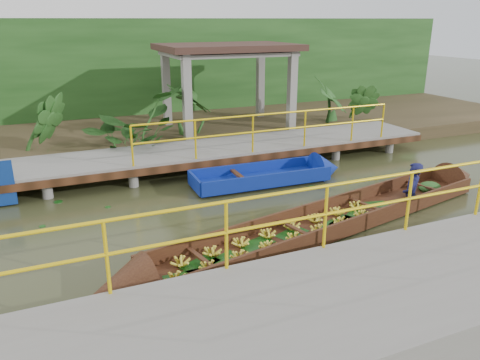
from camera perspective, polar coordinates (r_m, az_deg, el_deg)
name	(u,v)px	position (r m, az deg, el deg)	size (l,w,h in m)	color
ground	(208,220)	(9.78, -3.91, -4.92)	(80.00, 80.00, 0.00)	#303319
land_strip	(135,133)	(16.64, -12.71, 5.57)	(30.00, 8.00, 0.45)	#2F2817
far_dock	(165,156)	(12.72, -9.10, 2.88)	(16.00, 2.06, 1.66)	slate
near_dock	(381,303)	(6.85, 16.82, -14.18)	(18.00, 2.40, 1.73)	slate
pavilion	(227,56)	(15.94, -1.54, 14.88)	(4.40, 3.00, 3.00)	slate
foliage_backdrop	(118,74)	(18.78, -14.65, 12.42)	(30.00, 0.80, 4.00)	#183F14
vendor_boat	(341,214)	(9.72, 12.25, -4.11)	(10.06, 3.05, 2.04)	#33170D
moored_blue_boat	(294,173)	(12.21, 6.63, 0.80)	(4.07, 1.20, 0.96)	navy
tropical_plants	(187,114)	(14.63, -6.45, 8.05)	(14.21, 1.21, 1.52)	#183F14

